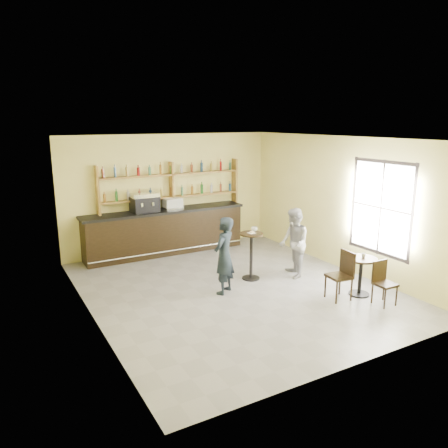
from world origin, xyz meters
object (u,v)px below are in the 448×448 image
pastry_case (173,204)px  chair_south (385,284)px  patron_second (294,243)px  cafe_table (360,276)px  pedestal_table (251,256)px  bar_counter (165,232)px  man_main (224,256)px  espresso_machine (145,203)px  chair_west (339,276)px

pastry_case → chair_south: bearing=-63.5°
patron_second → chair_south: bearing=37.8°
cafe_table → pedestal_table: bearing=127.7°
bar_counter → pastry_case: bearing=0.0°
bar_counter → chair_south: 5.87m
bar_counter → man_main: man_main is taller
bar_counter → espresso_machine: size_ratio=6.45×
espresso_machine → chair_west: bearing=-67.8°
pedestal_table → patron_second: 1.03m
chair_south → patron_second: patron_second is taller
espresso_machine → chair_south: bearing=-65.7°
bar_counter → man_main: (0.02, -3.24, 0.21)m
bar_counter → cafe_table: bearing=-62.8°
bar_counter → pastry_case: size_ratio=9.17×
cafe_table → patron_second: 1.70m
pastry_case → cafe_table: 5.29m
pedestal_table → cafe_table: bearing=-52.3°
bar_counter → espresso_machine: 1.01m
man_main → pastry_case: bearing=-128.4°
man_main → cafe_table: 2.86m
bar_counter → patron_second: bearing=-59.1°
espresso_machine → chair_west: espresso_machine is taller
man_main → chair_west: man_main is taller
pedestal_table → chair_west: bearing=-63.6°
pastry_case → chair_west: 5.02m
bar_counter → espresso_machine: (-0.55, 0.00, 0.85)m
pedestal_table → cafe_table: (1.47, -1.90, -0.14)m
bar_counter → espresso_machine: espresso_machine is taller
cafe_table → patron_second: bearing=108.9°
pedestal_table → cafe_table: 2.41m
pedestal_table → man_main: 1.07m
pastry_case → man_main: size_ratio=0.30×
chair_west → cafe_table: bearing=90.3°
patron_second → bar_counter: bearing=-126.4°
man_main → patron_second: (1.88, 0.08, -0.01)m
bar_counter → pedestal_table: 2.98m
espresso_machine → patron_second: (2.44, -3.16, -0.65)m
chair_west → chair_south: (0.60, -0.65, -0.06)m
man_main → patron_second: man_main is taller
pedestal_table → man_main: (-0.94, -0.42, 0.27)m
bar_counter → chair_west: 5.04m
pastry_case → cafe_table: size_ratio=0.60×
pastry_case → patron_second: (1.66, -3.16, -0.55)m
chair_south → chair_west: bearing=133.7°
man_main → cafe_table: bearing=113.9°
man_main → chair_west: size_ratio=1.64×
pedestal_table → cafe_table: size_ratio=1.35×
cafe_table → chair_south: (0.05, -0.60, 0.03)m
espresso_machine → chair_south: size_ratio=0.79×
chair_west → pedestal_table: bearing=-148.1°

